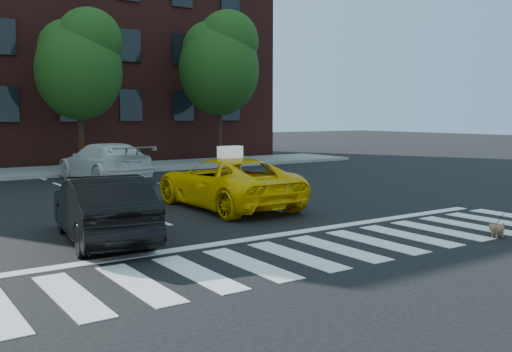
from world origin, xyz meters
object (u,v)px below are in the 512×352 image
Objects in this scene: black_sedan at (102,208)px; dog at (497,229)px; white_suv at (104,162)px; tree_mid at (80,60)px; tree_right at (220,59)px; taxi at (226,183)px.

black_sedan reaches higher than dog.
dog is (6.83, -4.23, -0.49)m from black_sedan.
black_sedan is 10.93m from white_suv.
tree_mid is 1.42× the size of white_suv.
dog is at bearing 156.07° from black_sedan.
white_suv is at bearing -153.93° from tree_right.
tree_right is 14.45× the size of dog.
dog is (-4.14, -18.10, -5.09)m from tree_right.
dog is at bearing -81.02° from tree_mid.
taxi reaches higher than dog.
tree_right is at bearing -0.00° from tree_mid.
tree_mid is at bearing -98.10° from black_sedan.
white_suv reaches higher than black_sedan.
white_suv is at bearing -94.82° from tree_mid.
dog is (2.86, -18.10, -4.67)m from tree_mid.
black_sedan is at bearing -128.34° from tree_right.
tree_right reaches higher than black_sedan.
tree_mid reaches higher than dog.
taxi is at bearing 88.04° from white_suv.
black_sedan is at bearing 145.65° from dog.
tree_mid is at bearing -100.65° from white_suv.
tree_mid is at bearing 96.43° from dog.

